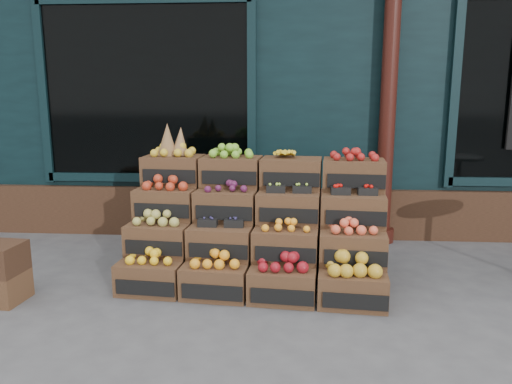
{
  "coord_description": "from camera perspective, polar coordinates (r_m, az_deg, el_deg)",
  "views": [
    {
      "loc": [
        0.11,
        -3.74,
        1.75
      ],
      "look_at": [
        -0.2,
        0.7,
        0.85
      ],
      "focal_mm": 35.0,
      "sensor_mm": 36.0,
      "label": 1
    }
  ],
  "objects": [
    {
      "name": "ground",
      "position": [
        4.13,
        2.16,
        -13.65
      ],
      "size": [
        60.0,
        60.0,
        0.0
      ],
      "primitive_type": "plane",
      "color": "#4D4D50",
      "rests_on": "ground"
    },
    {
      "name": "shop_facade",
      "position": [
        8.87,
        3.4,
        15.61
      ],
      "size": [
        12.0,
        6.24,
        4.8
      ],
      "color": "black",
      "rests_on": "ground"
    },
    {
      "name": "crate_display",
      "position": [
        4.69,
        0.03,
        -4.68
      ],
      "size": [
        2.41,
        1.32,
        1.45
      ],
      "rotation": [
        0.0,
        0.0,
        -0.09
      ],
      "color": "#4C311E",
      "rests_on": "ground"
    },
    {
      "name": "shopkeeper",
      "position": [
        6.81,
        -9.63,
        3.89
      ],
      "size": [
        0.65,
        0.44,
        1.75
      ],
      "primitive_type": "imported",
      "rotation": [
        0.0,
        0.0,
        3.18
      ],
      "color": "#1D6520",
      "rests_on": "ground"
    }
  ]
}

